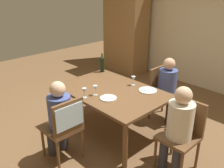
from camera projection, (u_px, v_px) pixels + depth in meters
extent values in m
plane|color=brown|center=(112.00, 130.00, 4.06)|extent=(10.00, 10.00, 0.00)
cube|color=beige|center=(205.00, 27.00, 5.29)|extent=(6.40, 0.12, 2.70)
cube|color=olive|center=(126.00, 31.00, 6.40)|extent=(1.10, 0.56, 2.10)
cube|color=brown|center=(112.00, 91.00, 3.79)|extent=(1.64, 1.11, 0.04)
cylinder|color=brown|center=(60.00, 106.00, 4.13)|extent=(0.07, 0.07, 0.68)
cylinder|color=brown|center=(125.00, 146.00, 3.12)|extent=(0.07, 0.07, 0.68)
cylinder|color=brown|center=(103.00, 89.00, 4.74)|extent=(0.07, 0.07, 0.68)
cylinder|color=brown|center=(169.00, 119.00, 3.74)|extent=(0.07, 0.07, 0.68)
cylinder|color=brown|center=(43.00, 142.00, 3.39)|extent=(0.04, 0.04, 0.44)
cylinder|color=brown|center=(66.00, 132.00, 3.64)|extent=(0.04, 0.04, 0.44)
cylinder|color=brown|center=(58.00, 156.00, 3.14)|extent=(0.04, 0.04, 0.44)
cylinder|color=brown|center=(82.00, 143.00, 3.38)|extent=(0.04, 0.04, 0.44)
cube|color=brown|center=(61.00, 128.00, 3.29)|extent=(0.44, 0.44, 0.04)
cube|color=brown|center=(69.00, 118.00, 3.07)|extent=(0.04, 0.44, 0.44)
cube|color=#ADC6D6|center=(68.00, 116.00, 3.06)|extent=(0.07, 0.40, 0.31)
cylinder|color=brown|center=(181.00, 108.00, 4.32)|extent=(0.04, 0.04, 0.44)
cylinder|color=brown|center=(168.00, 115.00, 4.08)|extent=(0.04, 0.04, 0.44)
cylinder|color=brown|center=(163.00, 101.00, 4.57)|extent=(0.04, 0.04, 0.44)
cylinder|color=brown|center=(150.00, 107.00, 4.33)|extent=(0.04, 0.04, 0.44)
cube|color=brown|center=(166.00, 95.00, 4.23)|extent=(0.44, 0.44, 0.04)
cube|color=brown|center=(158.00, 79.00, 4.27)|extent=(0.04, 0.44, 0.44)
cylinder|color=brown|center=(181.00, 168.00, 2.93)|extent=(0.04, 0.04, 0.44)
cylinder|color=brown|center=(155.00, 153.00, 3.18)|extent=(0.04, 0.04, 0.44)
cylinder|color=brown|center=(197.00, 154.00, 3.17)|extent=(0.04, 0.04, 0.44)
cylinder|color=brown|center=(172.00, 141.00, 3.43)|extent=(0.04, 0.04, 0.44)
cube|color=brown|center=(178.00, 138.00, 3.08)|extent=(0.44, 0.44, 0.04)
cube|color=brown|center=(189.00, 115.00, 3.12)|extent=(0.44, 0.04, 0.44)
cylinder|color=#33333D|center=(51.00, 140.00, 3.42)|extent=(0.11, 0.11, 0.46)
cylinder|color=#33333D|center=(62.00, 135.00, 3.54)|extent=(0.11, 0.11, 0.46)
cylinder|color=#475699|center=(60.00, 113.00, 3.20)|extent=(0.30, 0.30, 0.46)
sphere|color=beige|center=(58.00, 89.00, 3.08)|extent=(0.20, 0.20, 0.20)
cylinder|color=#33333D|center=(175.00, 108.00, 4.29)|extent=(0.11, 0.11, 0.46)
cylinder|color=#33333D|center=(169.00, 112.00, 4.17)|extent=(0.11, 0.11, 0.46)
cylinder|color=#475699|center=(168.00, 83.00, 4.14)|extent=(0.30, 0.30, 0.46)
sphere|color=tan|center=(169.00, 64.00, 4.02)|extent=(0.20, 0.20, 0.20)
cylinder|color=#33333D|center=(176.00, 162.00, 3.02)|extent=(0.12, 0.12, 0.46)
cylinder|color=#33333D|center=(163.00, 155.00, 3.14)|extent=(0.12, 0.12, 0.46)
cylinder|color=beige|center=(180.00, 121.00, 2.99)|extent=(0.31, 0.31, 0.48)
sphere|color=beige|center=(183.00, 95.00, 2.86)|extent=(0.21, 0.21, 0.21)
cylinder|color=black|center=(102.00, 66.00, 4.50)|extent=(0.08, 0.08, 0.23)
sphere|color=black|center=(102.00, 59.00, 4.45)|extent=(0.08, 0.08, 0.08)
cylinder|color=black|center=(102.00, 56.00, 4.43)|extent=(0.03, 0.03, 0.09)
cylinder|color=silver|center=(85.00, 97.00, 3.54)|extent=(0.06, 0.06, 0.00)
cylinder|color=silver|center=(85.00, 95.00, 3.52)|extent=(0.01, 0.01, 0.07)
cone|color=silver|center=(84.00, 91.00, 3.50)|extent=(0.07, 0.07, 0.07)
cylinder|color=silver|center=(96.00, 95.00, 3.62)|extent=(0.06, 0.06, 0.00)
cylinder|color=silver|center=(95.00, 92.00, 3.61)|extent=(0.01, 0.01, 0.07)
cone|color=silver|center=(95.00, 88.00, 3.58)|extent=(0.07, 0.07, 0.07)
cylinder|color=silver|center=(133.00, 85.00, 3.97)|extent=(0.06, 0.06, 0.00)
cylinder|color=silver|center=(133.00, 83.00, 3.95)|extent=(0.01, 0.01, 0.07)
cone|color=silver|center=(133.00, 78.00, 3.93)|extent=(0.07, 0.07, 0.07)
cylinder|color=silver|center=(108.00, 98.00, 3.51)|extent=(0.24, 0.24, 0.01)
cylinder|color=white|center=(148.00, 90.00, 3.76)|extent=(0.28, 0.28, 0.01)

